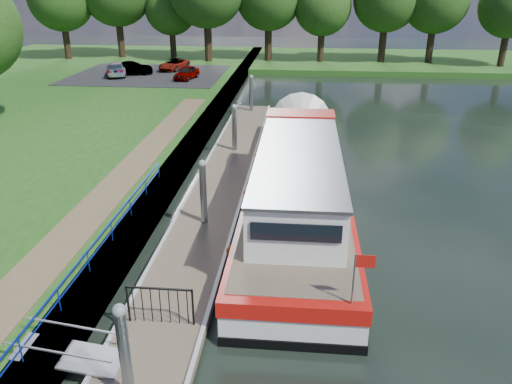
# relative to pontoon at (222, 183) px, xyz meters

# --- Properties ---
(bank_edge) EXTENTS (1.10, 90.00, 0.78)m
(bank_edge) POSITION_rel_pontoon_xyz_m (-2.55, 2.00, 0.20)
(bank_edge) COLOR #473D2D
(bank_edge) RESTS_ON ground
(far_bank) EXTENTS (60.00, 18.00, 0.60)m
(far_bank) POSITION_rel_pontoon_xyz_m (12.00, 39.00, 0.12)
(far_bank) COLOR #1D4814
(far_bank) RESTS_ON ground
(footpath) EXTENTS (1.60, 40.00, 0.05)m
(footpath) POSITION_rel_pontoon_xyz_m (-4.40, -5.00, 0.62)
(footpath) COLOR brown
(footpath) RESTS_ON riverbank
(carpark) EXTENTS (14.00, 12.00, 0.06)m
(carpark) POSITION_rel_pontoon_xyz_m (-11.00, 25.00, 0.62)
(carpark) COLOR black
(carpark) RESTS_ON riverbank
(blue_fence) EXTENTS (0.04, 18.04, 0.72)m
(blue_fence) POSITION_rel_pontoon_xyz_m (-2.75, -10.00, 1.13)
(blue_fence) COLOR #0C2DBF
(blue_fence) RESTS_ON riverbank
(pontoon) EXTENTS (2.50, 30.00, 0.56)m
(pontoon) POSITION_rel_pontoon_xyz_m (0.00, 0.00, 0.00)
(pontoon) COLOR brown
(pontoon) RESTS_ON ground
(mooring_piles) EXTENTS (0.30, 27.30, 3.55)m
(mooring_piles) POSITION_rel_pontoon_xyz_m (0.00, 0.00, 1.10)
(mooring_piles) COLOR gray
(mooring_piles) RESTS_ON ground
(gangway) EXTENTS (2.58, 1.00, 0.92)m
(gangway) POSITION_rel_pontoon_xyz_m (-1.85, -12.50, 0.44)
(gangway) COLOR #A5A8AD
(gangway) RESTS_ON ground
(gate_panel) EXTENTS (1.85, 0.05, 1.15)m
(gate_panel) POSITION_rel_pontoon_xyz_m (-0.00, -10.80, 0.97)
(gate_panel) COLOR black
(gate_panel) RESTS_ON ground
(barge) EXTENTS (4.36, 21.15, 4.78)m
(barge) POSITION_rel_pontoon_xyz_m (3.60, -0.74, 0.90)
(barge) COLOR black
(barge) RESTS_ON ground
(car_a) EXTENTS (2.02, 3.58, 1.15)m
(car_a) POSITION_rel_pontoon_xyz_m (-6.80, 22.83, 1.23)
(car_a) COLOR #999999
(car_a) RESTS_ON carpark
(car_b) EXTENTS (3.89, 2.31, 1.21)m
(car_b) POSITION_rel_pontoon_xyz_m (-12.33, 24.52, 1.26)
(car_b) COLOR #999999
(car_b) RESTS_ON carpark
(car_c) EXTENTS (2.96, 4.63, 1.25)m
(car_c) POSITION_rel_pontoon_xyz_m (-13.66, 23.90, 1.28)
(car_c) COLOR #999999
(car_c) RESTS_ON carpark
(car_d) EXTENTS (2.76, 4.20, 1.07)m
(car_d) POSITION_rel_pontoon_xyz_m (-9.14, 27.57, 1.19)
(car_d) COLOR #999999
(car_d) RESTS_ON carpark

